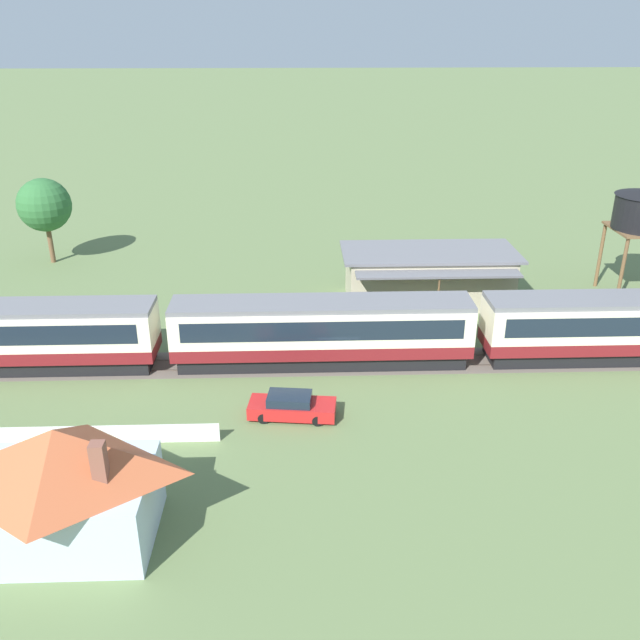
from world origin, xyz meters
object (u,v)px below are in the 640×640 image
station_building (428,276)px  parked_car_red (292,406)px  yard_tree_1 (44,205)px  cottage_terracotta_roof (62,483)px  passenger_train (326,329)px

station_building → parked_car_red: bearing=-122.2°
yard_tree_1 → station_building: bearing=-18.0°
cottage_terracotta_roof → station_building: bearing=52.6°
parked_car_red → yard_tree_1: (-21.56, 26.88, 4.56)m
cottage_terracotta_roof → yard_tree_1: bearing=108.9°
passenger_train → station_building: bearing=50.9°
station_building → parked_car_red: (-10.41, -16.51, -1.40)m
station_building → cottage_terracotta_roof: cottage_terracotta_roof is taller
cottage_terracotta_roof → parked_car_red: cottage_terracotta_roof is taller
station_building → yard_tree_1: (-31.97, 10.36, 3.16)m
passenger_train → yard_tree_1: 31.49m
cottage_terracotta_roof → parked_car_red: (9.21, 9.16, -2.11)m
parked_car_red → yard_tree_1: yard_tree_1 is taller
passenger_train → cottage_terracotta_roof: 19.23m
passenger_train → parked_car_red: bearing=-108.7°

